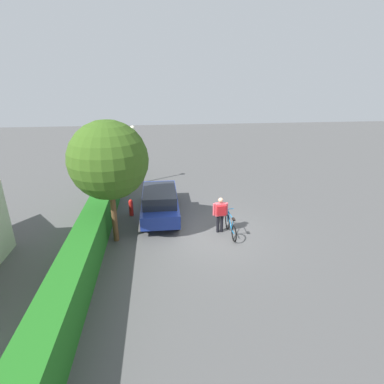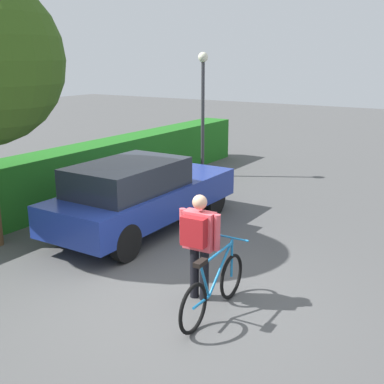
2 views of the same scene
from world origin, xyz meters
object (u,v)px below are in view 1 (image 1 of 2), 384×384
at_px(bicycle, 231,226).
at_px(person_rider, 220,212).
at_px(parked_car_near, 160,201).
at_px(tree_kerbside, 108,160).
at_px(fire_hydrant, 131,207).
at_px(street_lamp, 134,146).

xyz_separation_m(bicycle, person_rider, (0.25, 0.40, 0.56)).
distance_m(parked_car_near, tree_kerbside, 3.75).
xyz_separation_m(person_rider, fire_hydrant, (2.09, 3.85, -0.52)).
height_order(parked_car_near, person_rider, person_rider).
height_order(bicycle, street_lamp, street_lamp).
xyz_separation_m(person_rider, tree_kerbside, (-0.20, 4.28, 2.39)).
relative_size(parked_car_near, bicycle, 2.58).
bearing_deg(bicycle, person_rider, 57.97).
relative_size(person_rider, tree_kerbside, 0.33).
xyz_separation_m(person_rider, street_lamp, (6.58, 3.90, 1.40)).
bearing_deg(person_rider, street_lamp, 30.65).
xyz_separation_m(parked_car_near, tree_kerbside, (-2.08, 1.79, 2.55)).
relative_size(parked_car_near, fire_hydrant, 5.56).
bearing_deg(parked_car_near, bicycle, -126.38).
bearing_deg(street_lamp, tree_kerbside, 176.82).
relative_size(person_rider, street_lamp, 0.44).
bearing_deg(street_lamp, fire_hydrant, -179.36).
bearing_deg(parked_car_near, tree_kerbside, 139.33).
distance_m(bicycle, person_rider, 0.73).
distance_m(parked_car_near, person_rider, 3.12).
bearing_deg(street_lamp, person_rider, -149.35).
bearing_deg(street_lamp, bicycle, -147.82).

